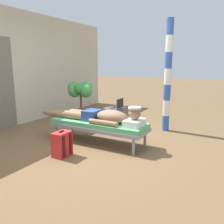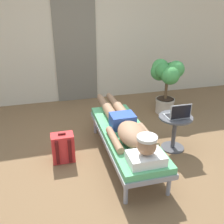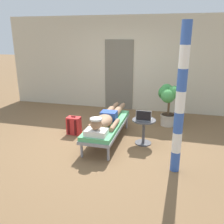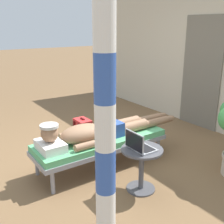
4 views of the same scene
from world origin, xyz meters
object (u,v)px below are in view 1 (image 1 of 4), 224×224
person_reclining (101,116)px  potted_plant (80,94)px  laptop (117,106)px  porch_post (168,77)px  side_table (115,116)px  lounge_chair (99,125)px  backpack (62,144)px

person_reclining → potted_plant: 1.81m
laptop → porch_post: size_ratio=0.13×
side_table → potted_plant: potted_plant is taller
lounge_chair → backpack: size_ratio=4.36×
side_table → porch_post: porch_post is taller
lounge_chair → laptop: 0.80m
lounge_chair → backpack: bearing=168.1°
lounge_chair → side_table: side_table is taller
side_table → backpack: side_table is taller
lounge_chair → person_reclining: size_ratio=0.85×
laptop → side_table: bearing=90.0°
person_reclining → potted_plant: bearing=48.2°
person_reclining → backpack: (-0.83, 0.23, -0.32)m
laptop → porch_post: bearing=-53.1°
person_reclining → laptop: (0.77, 0.06, 0.06)m
laptop → porch_post: (0.65, -0.87, 0.61)m
person_reclining → side_table: 0.79m
person_reclining → porch_post: 1.77m
backpack → potted_plant: potted_plant is taller
lounge_chair → person_reclining: 0.18m
porch_post → lounge_chair: bearing=148.8°
person_reclining → lounge_chair: bearing=90.0°
lounge_chair → potted_plant: bearing=47.0°
side_table → person_reclining: bearing=-171.5°
person_reclining → laptop: bearing=4.8°
porch_post → potted_plant: bearing=95.8°
lounge_chair → person_reclining: person_reclining is taller
porch_post → backpack: bearing=155.3°
potted_plant → laptop: bearing=-108.9°
lounge_chair → porch_post: size_ratio=0.78×
person_reclining → side_table: bearing=8.5°
side_table → porch_post: (0.65, -0.92, 0.83)m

